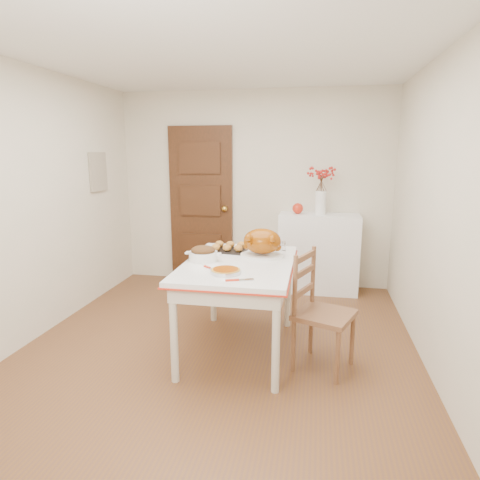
% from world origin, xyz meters
% --- Properties ---
extents(floor, '(3.50, 4.00, 0.00)m').
position_xyz_m(floor, '(0.00, 0.00, 0.00)').
color(floor, brown).
rests_on(floor, ground).
extents(ceiling, '(3.50, 4.00, 0.00)m').
position_xyz_m(ceiling, '(0.00, 0.00, 2.50)').
color(ceiling, white).
rests_on(ceiling, ground).
extents(wall_back, '(3.50, 0.00, 2.50)m').
position_xyz_m(wall_back, '(0.00, 2.00, 1.25)').
color(wall_back, beige).
rests_on(wall_back, ground).
extents(wall_front, '(3.50, 0.00, 2.50)m').
position_xyz_m(wall_front, '(0.00, -2.00, 1.25)').
color(wall_front, beige).
rests_on(wall_front, ground).
extents(wall_left, '(0.00, 4.00, 2.50)m').
position_xyz_m(wall_left, '(-1.75, 0.00, 1.25)').
color(wall_left, beige).
rests_on(wall_left, ground).
extents(wall_right, '(0.00, 4.00, 2.50)m').
position_xyz_m(wall_right, '(1.75, 0.00, 1.25)').
color(wall_right, beige).
rests_on(wall_right, ground).
extents(door_back, '(0.85, 0.06, 2.06)m').
position_xyz_m(door_back, '(-0.70, 1.97, 1.03)').
color(door_back, '#321E10').
rests_on(door_back, ground).
extents(photo_board, '(0.03, 0.35, 0.45)m').
position_xyz_m(photo_board, '(-1.73, 1.20, 1.50)').
color(photo_board, beige).
rests_on(photo_board, ground).
extents(sideboard, '(0.98, 0.43, 0.98)m').
position_xyz_m(sideboard, '(0.86, 1.78, 0.49)').
color(sideboard, white).
rests_on(sideboard, floor).
extents(kitchen_table, '(0.93, 1.36, 0.81)m').
position_xyz_m(kitchen_table, '(0.19, 0.02, 0.41)').
color(kitchen_table, white).
rests_on(kitchen_table, floor).
extents(chair_oak, '(0.55, 0.55, 0.96)m').
position_xyz_m(chair_oak, '(0.92, -0.16, 0.48)').
color(chair_oak, brown).
rests_on(chair_oak, floor).
extents(berry_vase, '(0.31, 0.31, 0.59)m').
position_xyz_m(berry_vase, '(0.86, 1.78, 1.28)').
color(berry_vase, white).
rests_on(berry_vase, sideboard).
extents(apple, '(0.13, 0.13, 0.13)m').
position_xyz_m(apple, '(0.59, 1.78, 1.05)').
color(apple, red).
rests_on(apple, sideboard).
extents(turkey_platter, '(0.46, 0.41, 0.25)m').
position_xyz_m(turkey_platter, '(0.36, 0.24, 0.94)').
color(turkey_platter, '#863603').
rests_on(turkey_platter, kitchen_table).
extents(pumpkin_pie, '(0.30, 0.30, 0.05)m').
position_xyz_m(pumpkin_pie, '(0.15, -0.34, 0.84)').
color(pumpkin_pie, '#8E3801').
rests_on(pumpkin_pie, kitchen_table).
extents(stuffing_dish, '(0.37, 0.32, 0.12)m').
position_xyz_m(stuffing_dish, '(-0.12, 0.00, 0.87)').
color(stuffing_dish, brown).
rests_on(stuffing_dish, kitchen_table).
extents(rolls_tray, '(0.34, 0.28, 0.08)m').
position_xyz_m(rolls_tray, '(0.02, 0.37, 0.85)').
color(rolls_tray, '#A16433').
rests_on(rolls_tray, kitchen_table).
extents(pie_server, '(0.22, 0.13, 0.01)m').
position_xyz_m(pie_server, '(0.29, -0.49, 0.82)').
color(pie_server, silver).
rests_on(pie_server, kitchen_table).
extents(carving_knife, '(0.20, 0.19, 0.01)m').
position_xyz_m(carving_knife, '(0.02, -0.25, 0.82)').
color(carving_knife, silver).
rests_on(carving_knife, kitchen_table).
extents(drinking_glass, '(0.07, 0.07, 0.11)m').
position_xyz_m(drinking_glass, '(0.24, 0.55, 0.87)').
color(drinking_glass, white).
rests_on(drinking_glass, kitchen_table).
extents(shaker_pair, '(0.10, 0.06, 0.09)m').
position_xyz_m(shaker_pair, '(0.50, 0.50, 0.86)').
color(shaker_pair, white).
rests_on(shaker_pair, kitchen_table).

